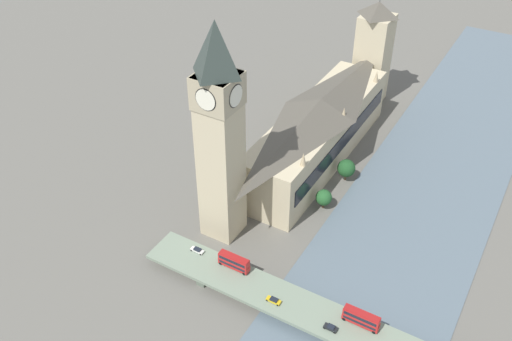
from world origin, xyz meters
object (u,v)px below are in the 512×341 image
parliament_hall (319,130)px  victoria_tower (373,53)px  double_decker_bus_mid (361,318)px  clock_tower (219,131)px  road_bridge (348,330)px  car_northbound_lead (197,250)px  double_decker_bus_lead (234,261)px  car_southbound_mid (274,300)px  car_northbound_tail (331,328)px

parliament_hall → victoria_tower: bearing=-89.9°
parliament_hall → double_decker_bus_mid: size_ratio=8.37×
clock_tower → road_bridge: (-56.36, 20.76, -38.61)m
double_decker_bus_mid → car_northbound_lead: double_decker_bus_mid is taller
double_decker_bus_lead → double_decker_bus_mid: double_decker_bus_lead is taller
double_decker_bus_mid → clock_tower: bearing=-16.8°
road_bridge → double_decker_bus_mid: bearing=-128.4°
parliament_hall → road_bridge: parliament_hall is taller
road_bridge → double_decker_bus_mid: size_ratio=12.54×
road_bridge → clock_tower: bearing=-20.2°
road_bridge → car_southbound_mid: car_southbound_mid is taller
parliament_hall → road_bridge: 90.46m
car_northbound_lead → car_southbound_mid: bearing=169.7°
car_northbound_lead → car_northbound_tail: size_ratio=1.16×
parliament_hall → victoria_tower: (0.06, -57.19, 10.29)m
victoria_tower → double_decker_bus_lead: 131.88m
double_decker_bus_mid → car_southbound_mid: double_decker_bus_mid is taller
parliament_hall → double_decker_bus_mid: (-48.88, 73.83, -7.20)m
parliament_hall → double_decker_bus_lead: parliament_hall is taller
car_northbound_lead → car_northbound_tail: (-51.11, 6.29, -0.03)m
parliament_hall → clock_tower: bearing=80.0°
clock_tower → road_bridge: bearing=159.8°
double_decker_bus_lead → car_northbound_tail: double_decker_bus_lead is taller
parliament_hall → car_northbound_tail: (-42.17, 79.79, -9.25)m
road_bridge → car_southbound_mid: size_ratio=30.08×
car_northbound_tail → double_decker_bus_lead: bearing=-9.8°
clock_tower → double_decker_bus_mid: 70.67m
parliament_hall → double_decker_bus_mid: 88.84m
parliament_hall → road_bridge: size_ratio=0.67×
parliament_hall → double_decker_bus_lead: (-5.40, 73.41, -7.18)m
parliament_hall → double_decker_bus_mid: bearing=123.5°
car_northbound_tail → victoria_tower: bearing=-72.9°
victoria_tower → double_decker_bus_lead: victoria_tower is taller
road_bridge → victoria_tower: bearing=-70.9°
clock_tower → car_northbound_tail: 68.16m
parliament_hall → clock_tower: 63.39m
double_decker_bus_mid → car_southbound_mid: size_ratio=2.40×
parliament_hall → clock_tower: clock_tower is taller
victoria_tower → car_southbound_mid: victoria_tower is taller
parliament_hall → car_northbound_lead: parliament_hall is taller
double_decker_bus_lead → car_southbound_mid: 18.84m
victoria_tower → road_bridge: size_ratio=0.38×
parliament_hall → car_northbound_lead: bearing=83.1°
double_decker_bus_mid → car_northbound_tail: (6.71, 5.96, -2.05)m
double_decker_bus_mid → road_bridge: bearing=51.6°
double_decker_bus_lead → car_northbound_tail: (-36.77, 6.38, -2.07)m
clock_tower → road_bridge: 71.40m
double_decker_bus_mid → double_decker_bus_lead: bearing=-0.6°
clock_tower → car_northbound_lead: (-0.92, 17.41, -37.06)m
car_northbound_lead → car_southbound_mid: car_northbound_lead is taller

